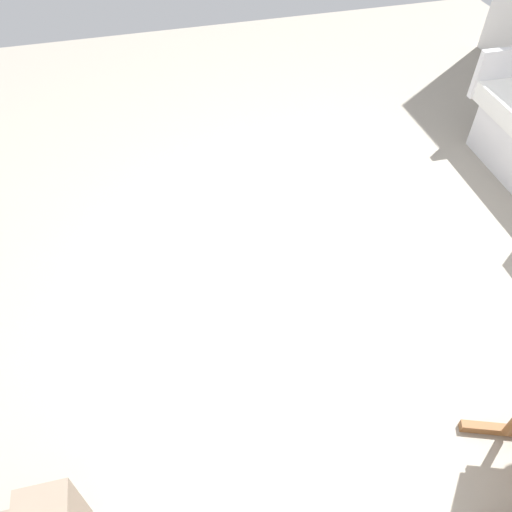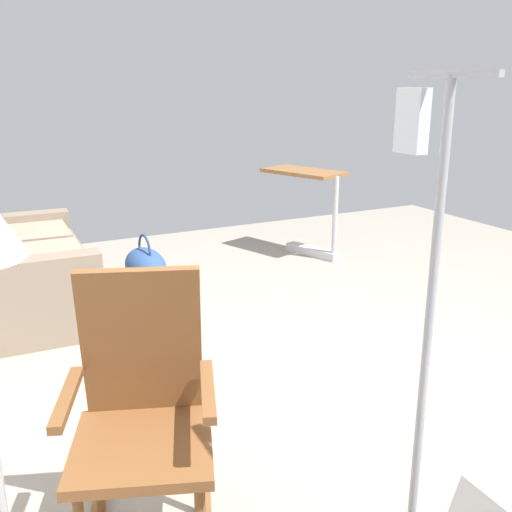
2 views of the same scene
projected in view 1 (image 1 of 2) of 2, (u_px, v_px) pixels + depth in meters
ground_plane at (271, 266)px, 3.13m from camera, size 7.26×7.26×0.00m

